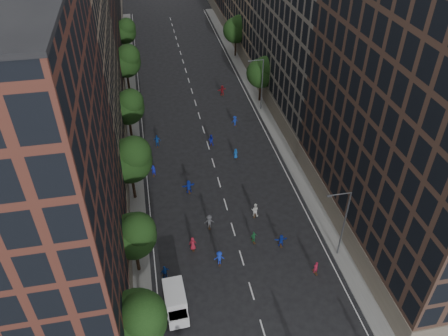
# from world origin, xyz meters

# --- Properties ---
(ground) EXTENTS (240.00, 240.00, 0.00)m
(ground) POSITION_xyz_m (0.00, 40.00, 0.00)
(ground) COLOR black
(ground) RESTS_ON ground
(sidewalk_left) EXTENTS (4.00, 105.00, 0.15)m
(sidewalk_left) POSITION_xyz_m (-12.00, 47.50, 0.07)
(sidewalk_left) COLOR slate
(sidewalk_left) RESTS_ON ground
(sidewalk_right) EXTENTS (4.00, 105.00, 0.15)m
(sidewalk_right) POSITION_xyz_m (12.00, 47.50, 0.07)
(sidewalk_right) COLOR slate
(sidewalk_right) RESTS_ON ground
(bldg_left_a) EXTENTS (14.00, 22.00, 30.00)m
(bldg_left_a) POSITION_xyz_m (-19.00, 11.00, 15.00)
(bldg_left_a) COLOR #4F271E
(bldg_left_a) RESTS_ON ground
(bldg_left_b) EXTENTS (14.00, 26.00, 34.00)m
(bldg_left_b) POSITION_xyz_m (-19.00, 35.00, 17.00)
(bldg_left_b) COLOR #927B60
(bldg_left_b) RESTS_ON ground
(bldg_left_c) EXTENTS (14.00, 20.00, 28.00)m
(bldg_left_c) POSITION_xyz_m (-19.00, 58.00, 14.00)
(bldg_left_c) COLOR #4F271E
(bldg_left_c) RESTS_ON ground
(bldg_right_a) EXTENTS (14.00, 30.00, 36.00)m
(bldg_right_a) POSITION_xyz_m (19.00, 15.00, 18.00)
(bldg_right_a) COLOR #442E24
(bldg_right_a) RESTS_ON ground
(bldg_right_b) EXTENTS (14.00, 28.00, 33.00)m
(bldg_right_b) POSITION_xyz_m (19.00, 44.00, 16.50)
(bldg_right_b) COLOR #6A6158
(bldg_right_b) RESTS_ON ground
(tree_left_0) EXTENTS (5.20, 5.20, 8.83)m
(tree_left_0) POSITION_xyz_m (-11.01, 3.85, 5.96)
(tree_left_0) COLOR black
(tree_left_0) RESTS_ON ground
(tree_left_1) EXTENTS (4.80, 4.80, 8.21)m
(tree_left_1) POSITION_xyz_m (-11.02, 13.86, 5.55)
(tree_left_1) COLOR black
(tree_left_1) RESTS_ON ground
(tree_left_2) EXTENTS (5.60, 5.60, 9.45)m
(tree_left_2) POSITION_xyz_m (-10.99, 25.83, 6.36)
(tree_left_2) COLOR black
(tree_left_2) RESTS_ON ground
(tree_left_3) EXTENTS (5.00, 5.00, 8.58)m
(tree_left_3) POSITION_xyz_m (-11.02, 39.85, 5.82)
(tree_left_3) COLOR black
(tree_left_3) RESTS_ON ground
(tree_left_4) EXTENTS (5.40, 5.40, 9.08)m
(tree_left_4) POSITION_xyz_m (-11.00, 55.84, 6.10)
(tree_left_4) COLOR black
(tree_left_4) RESTS_ON ground
(tree_left_5) EXTENTS (4.80, 4.80, 8.33)m
(tree_left_5) POSITION_xyz_m (-11.02, 71.86, 5.68)
(tree_left_5) COLOR black
(tree_left_5) RESTS_ON ground
(tree_right_a) EXTENTS (5.00, 5.00, 8.39)m
(tree_right_a) POSITION_xyz_m (11.38, 47.85, 5.63)
(tree_right_a) COLOR black
(tree_right_a) RESTS_ON ground
(tree_right_b) EXTENTS (5.20, 5.20, 8.83)m
(tree_right_b) POSITION_xyz_m (11.39, 67.85, 5.96)
(tree_right_b) COLOR black
(tree_right_b) RESTS_ON ground
(streetlamp_near) EXTENTS (2.64, 0.22, 9.06)m
(streetlamp_near) POSITION_xyz_m (10.37, 12.00, 5.17)
(streetlamp_near) COLOR #595B60
(streetlamp_near) RESTS_ON ground
(streetlamp_far) EXTENTS (2.64, 0.22, 9.06)m
(streetlamp_far) POSITION_xyz_m (10.37, 45.00, 5.17)
(streetlamp_far) COLOR #595B60
(streetlamp_far) RESTS_ON ground
(cargo_van) EXTENTS (2.32, 4.62, 2.42)m
(cargo_van) POSITION_xyz_m (-7.80, 8.26, 1.27)
(cargo_van) COLOR white
(cargo_van) RESTS_ON ground
(skater_3) EXTENTS (1.19, 0.74, 1.77)m
(skater_3) POSITION_xyz_m (-2.57, 13.18, 0.88)
(skater_3) COLOR #1630B4
(skater_3) RESTS_ON ground
(skater_4) EXTENTS (1.11, 0.80, 1.74)m
(skater_4) POSITION_xyz_m (-8.50, 12.39, 0.87)
(skater_4) COLOR #1445AA
(skater_4) RESTS_ON ground
(skater_5) EXTENTS (1.48, 0.52, 1.58)m
(skater_5) POSITION_xyz_m (4.77, 14.44, 0.79)
(skater_5) COLOR #132C9D
(skater_5) RESTS_ON ground
(skater_6) EXTENTS (0.84, 0.56, 1.70)m
(skater_6) POSITION_xyz_m (-5.09, 15.84, 0.85)
(skater_6) COLOR maroon
(skater_6) RESTS_ON ground
(skater_7) EXTENTS (0.64, 0.49, 1.59)m
(skater_7) POSITION_xyz_m (7.21, 9.98, 0.80)
(skater_7) COLOR maroon
(skater_7) RESTS_ON ground
(skater_8) EXTENTS (1.10, 0.98, 1.88)m
(skater_8) POSITION_xyz_m (3.06, 19.74, 0.94)
(skater_8) COLOR white
(skater_8) RESTS_ON ground
(skater_9) EXTENTS (1.24, 0.76, 1.86)m
(skater_9) POSITION_xyz_m (-2.72, 18.86, 0.93)
(skater_9) COLOR #414246
(skater_9) RESTS_ON ground
(skater_10) EXTENTS (0.95, 0.57, 1.52)m
(skater_10) POSITION_xyz_m (1.86, 15.57, 0.76)
(skater_10) COLOR #1F6938
(skater_10) RESTS_ON ground
(skater_11) EXTENTS (1.81, 0.86, 1.87)m
(skater_11) POSITION_xyz_m (-4.23, 25.73, 0.94)
(skater_11) COLOR #1631B6
(skater_11) RESTS_ON ground
(skater_12) EXTENTS (0.86, 0.70, 1.53)m
(skater_12) POSITION_xyz_m (3.37, 32.00, 0.76)
(skater_12) COLOR #144CA6
(skater_12) RESTS_ON ground
(skater_13) EXTENTS (0.66, 0.49, 1.65)m
(skater_13) POSITION_xyz_m (-8.50, 30.22, 0.83)
(skater_13) COLOR #1520AE
(skater_13) RESTS_ON ground
(skater_14) EXTENTS (1.04, 0.91, 1.81)m
(skater_14) POSITION_xyz_m (0.43, 35.96, 0.90)
(skater_14) COLOR #131EA1
(skater_14) RESTS_ON ground
(skater_15) EXTENTS (1.19, 0.89, 1.65)m
(skater_15) POSITION_xyz_m (5.14, 40.79, 0.82)
(skater_15) COLOR #1330A2
(skater_15) RESTS_ON ground
(skater_16) EXTENTS (1.18, 0.65, 1.91)m
(skater_16) POSITION_xyz_m (-7.48, 37.21, 0.95)
(skater_16) COLOR #13429C
(skater_16) RESTS_ON ground
(skater_17) EXTENTS (1.79, 1.08, 1.84)m
(skater_17) POSITION_xyz_m (5.14, 51.33, 0.92)
(skater_17) COLOR maroon
(skater_17) RESTS_ON ground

